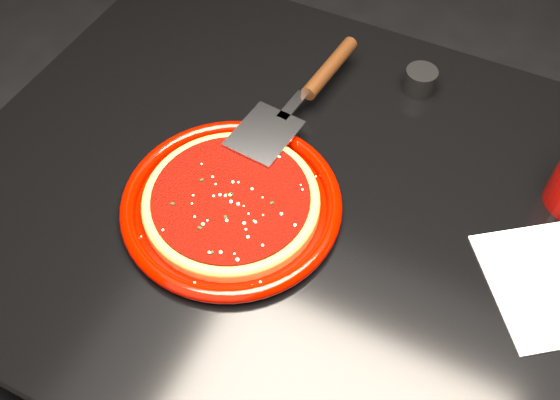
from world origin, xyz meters
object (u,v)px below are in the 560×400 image
Objects in this scene: plate at (231,204)px; table at (345,336)px; pizza_server at (301,97)px; ramekin at (420,80)px.

table is at bearing 20.12° from plate.
plate is 0.89× the size of pizza_server.
plate is at bearing -159.88° from table.
table is 0.43m from plate.
table is 23.55× the size of ramekin.
pizza_server is 6.80× the size of ramekin.
table is 0.48m from ramekin.
pizza_server is at bearing 140.10° from table.
pizza_server reaches higher than ramekin.
ramekin is (-0.02, 0.28, 0.39)m from table.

